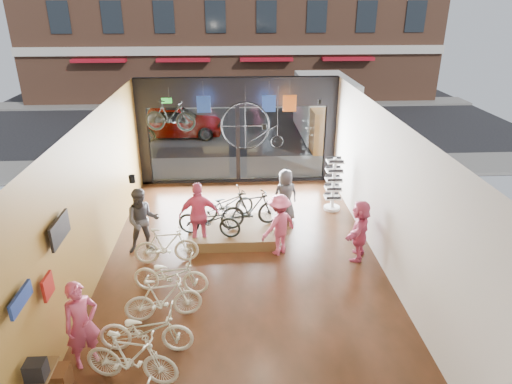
{
  "coord_description": "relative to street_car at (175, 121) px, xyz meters",
  "views": [
    {
      "loc": [
        -0.23,
        -9.74,
        6.31
      ],
      "look_at": [
        0.39,
        1.4,
        1.51
      ],
      "focal_mm": 32.0,
      "sensor_mm": 36.0,
      "label": 1
    }
  ],
  "objects": [
    {
      "name": "floor_bike_5",
      "position": [
        0.97,
        -11.53,
        -0.28
      ],
      "size": [
        1.66,
        0.57,
        0.98
      ],
      "primitive_type": "imported",
      "rotation": [
        0.0,
        0.0,
        1.64
      ],
      "color": "beige",
      "rests_on": "ground_plane"
    },
    {
      "name": "storefront",
      "position": [
        2.91,
        -6.0,
        1.13
      ],
      "size": [
        7.0,
        0.26,
        3.8
      ],
      "primitive_type": null,
      "color": "black",
      "rests_on": "ground"
    },
    {
      "name": "display_bike_right",
      "position": [
        2.49,
        -9.66,
        -0.03
      ],
      "size": [
        1.78,
        1.16,
        0.89
      ],
      "primitive_type": "imported",
      "rotation": [
        0.0,
        0.0,
        1.94
      ],
      "color": "black",
      "rests_on": "display_platform"
    },
    {
      "name": "ground_plane",
      "position": [
        2.91,
        -12.0,
        -0.79
      ],
      "size": [
        7.0,
        12.0,
        0.04
      ],
      "primitive_type": "cube",
      "color": "black",
      "rests_on": "ground"
    },
    {
      "name": "street_road",
      "position": [
        2.91,
        3.0,
        -0.78
      ],
      "size": [
        30.0,
        18.0,
        0.02
      ],
      "primitive_type": "cube",
      "color": "black",
      "rests_on": "ground"
    },
    {
      "name": "sunglasses_rack",
      "position": [
        5.86,
        -8.61,
        0.1
      ],
      "size": [
        0.6,
        0.53,
        1.74
      ],
      "primitive_type": null,
      "rotation": [
        0.0,
        0.0,
        0.25
      ],
      "color": "white",
      "rests_on": "ground_plane"
    },
    {
      "name": "customer_1",
      "position": [
        0.31,
        -10.91,
        0.12
      ],
      "size": [
        0.99,
        0.84,
        1.79
      ],
      "primitive_type": "imported",
      "rotation": [
        0.0,
        0.0,
        0.2
      ],
      "color": "#3F3F44",
      "rests_on": "ground_plane"
    },
    {
      "name": "jersey_right",
      "position": [
        4.63,
        -6.8,
        2.28
      ],
      "size": [
        0.45,
        0.03,
        0.55
      ],
      "primitive_type": "cube",
      "color": "#CC5919",
      "rests_on": "ceiling"
    },
    {
      "name": "ceiling",
      "position": [
        2.91,
        -12.0,
        3.05
      ],
      "size": [
        7.0,
        12.0,
        0.04
      ],
      "primitive_type": "cube",
      "color": "black",
      "rests_on": "ground"
    },
    {
      "name": "exit_sign",
      "position": [
        0.51,
        -6.12,
        2.28
      ],
      "size": [
        0.35,
        0.06,
        0.18
      ],
      "primitive_type": "cube",
      "color": "#198C26",
      "rests_on": "storefront"
    },
    {
      "name": "wall_right",
      "position": [
        6.43,
        -12.0,
        1.13
      ],
      "size": [
        0.04,
        12.0,
        3.8
      ],
      "primitive_type": "cube",
      "color": "beige",
      "rests_on": "ground"
    },
    {
      "name": "sidewalk_near",
      "position": [
        2.91,
        -4.8,
        -0.71
      ],
      "size": [
        30.0,
        2.4,
        0.12
      ],
      "primitive_type": "cube",
      "color": "slate",
      "rests_on": "ground"
    },
    {
      "name": "floor_bike_4",
      "position": [
        1.22,
        -12.81,
        -0.31
      ],
      "size": [
        1.84,
        0.91,
        0.92
      ],
      "primitive_type": "imported",
      "rotation": [
        0.0,
        0.0,
        1.4
      ],
      "color": "beige",
      "rests_on": "ground_plane"
    },
    {
      "name": "customer_4",
      "position": [
        4.26,
        -9.27,
        0.04
      ],
      "size": [
        0.91,
        0.72,
        1.62
      ],
      "primitive_type": "imported",
      "rotation": [
        0.0,
        0.0,
        3.44
      ],
      "color": "#3F3F44",
      "rests_on": "ground_plane"
    },
    {
      "name": "display_platform",
      "position": [
        2.63,
        -10.25,
        -0.62
      ],
      "size": [
        2.4,
        1.8,
        0.3
      ],
      "primitive_type": "cube",
      "color": "brown",
      "rests_on": "ground_plane"
    },
    {
      "name": "customer_3",
      "position": [
        3.87,
        -11.22,
        0.06
      ],
      "size": [
        1.24,
        1.14,
        1.67
      ],
      "primitive_type": "imported",
      "rotation": [
        0.0,
        0.0,
        3.77
      ],
      "color": "#CC4C72",
      "rests_on": "ground_plane"
    },
    {
      "name": "jersey_mid",
      "position": [
        3.94,
        -6.8,
        2.28
      ],
      "size": [
        0.45,
        0.03,
        0.55
      ],
      "primitive_type": "cube",
      "color": "#1E3F99",
      "rests_on": "ceiling"
    },
    {
      "name": "sidewalk_far",
      "position": [
        2.91,
        7.0,
        -0.71
      ],
      "size": [
        30.0,
        2.0,
        0.12
      ],
      "primitive_type": "cube",
      "color": "slate",
      "rests_on": "ground"
    },
    {
      "name": "wall_left",
      "position": [
        -0.61,
        -12.0,
        1.13
      ],
      "size": [
        0.04,
        12.0,
        3.8
      ],
      "primitive_type": "cube",
      "color": "olive",
      "rests_on": "ground"
    },
    {
      "name": "customer_0",
      "position": [
        -0.09,
        -14.97,
        0.1
      ],
      "size": [
        0.76,
        0.72,
        1.74
      ],
      "primitive_type": "imported",
      "rotation": [
        0.0,
        0.0,
        0.66
      ],
      "color": "#CC4C72",
      "rests_on": "ground_plane"
    },
    {
      "name": "box_truck",
      "position": [
        7.22,
        -1.0,
        0.61
      ],
      "size": [
        2.33,
        7.0,
        2.76
      ],
      "primitive_type": null,
      "color": "silver",
      "rests_on": "street_road"
    },
    {
      "name": "street_car",
      "position": [
        0.0,
        0.0,
        0.0
      ],
      "size": [
        4.53,
        1.82,
        1.54
      ],
      "primitive_type": "imported",
      "rotation": [
        0.0,
        0.0,
        1.57
      ],
      "color": "gray",
      "rests_on": "street_road"
    },
    {
      "name": "display_bike_mid",
      "position": [
        3.19,
        -10.22,
        0.06
      ],
      "size": [
        1.85,
        0.97,
        1.07
      ],
      "primitive_type": "imported",
      "rotation": [
        0.0,
        0.0,
        1.85
      ],
      "color": "black",
      "rests_on": "display_platform"
    },
    {
      "name": "floor_bike_3",
      "position": [
        1.18,
        -13.76,
        -0.29
      ],
      "size": [
        1.67,
        0.73,
        0.97
      ],
      "primitive_type": "imported",
      "rotation": [
        0.0,
        0.0,
        1.74
      ],
      "color": "beige",
      "rests_on": "ground_plane"
    },
    {
      "name": "floor_bike_2",
      "position": [
        0.97,
        -14.71,
        -0.3
      ],
      "size": [
        1.85,
        0.76,
        0.95
      ],
      "primitive_type": "imported",
      "rotation": [
        0.0,
        0.0,
        1.5
      ],
      "color": "beige",
      "rests_on": "ground_plane"
    },
    {
      "name": "penny_farthing",
      "position": [
        3.45,
        -7.72,
        1.73
      ],
      "size": [
        1.93,
        0.06,
        1.55
      ],
      "primitive_type": null,
      "color": "black",
      "rests_on": "ceiling"
    },
    {
      "name": "wall_merch",
      "position": [
        -0.47,
        -15.5,
        0.53
      ],
      "size": [
        0.4,
        2.4,
        2.6
      ],
      "primitive_type": null,
      "color": "navy",
      "rests_on": "wall_left"
    },
    {
      "name": "hung_bike",
      "position": [
        0.81,
        -7.8,
        2.15
      ],
      "size": [
        1.64,
        0.72,
        0.95
      ],
      "primitive_type": "imported",
      "rotation": [
        0.0,
        0.0,
        1.39
      ],
      "color": "black",
      "rests_on": "ceiling"
    },
    {
      "name": "jersey_left",
      "position": [
        1.79,
        -6.8,
        2.28
      ],
      "size": [
        0.45,
        0.03,
        0.55
      ],
      "primitive_type": "cube",
      "color": "#1E3F99",
      "rests_on": "ceiling"
    },
    {
      "name": "display_bike_left",
      "position": [
        2.03,
        -10.68,
        -0.01
      ],
      "size": [
        1.85,
        1.05,
        0.92
      ],
      "primitive_type": "imported",
      "rotation": [
        0.0,
        0.0,
        1.31
      ],
      "color": "black",
      "rests_on": "display_platform"
    },
    {
      "name": "customer_2",
      "position": [
        1.77,
        -10.71,
        0.15
      ],
      "size": [
        1.11,
        0.52,
        1.85
      ],
      "primitive_type": "imported",
      "rotation": [
        0.0,
        0.0,
        3.2
      ],
      "color": "#CC4C72",
      "rests_on": "ground_plane"
    },
    {
      "name": "customer_5",
      "position": [
        5.91,
        -11.57,
        0.04
      ],
      "size": [
        1.07,
        1.57,
        1.62
      ],
      "primitive_type": "imported",
      "rotation": [
        0.0,
        0.0,
        4.28
      ],
      "color": "#CC4C72",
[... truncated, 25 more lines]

